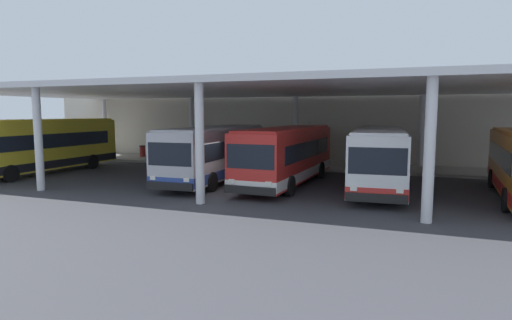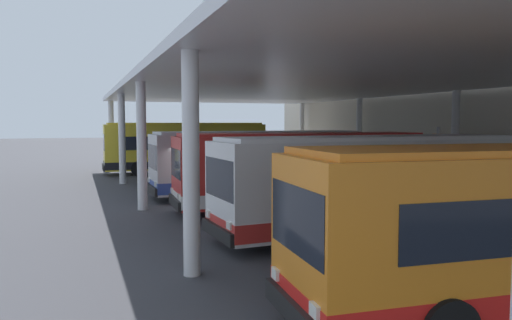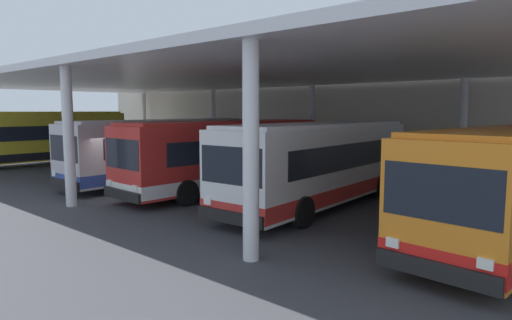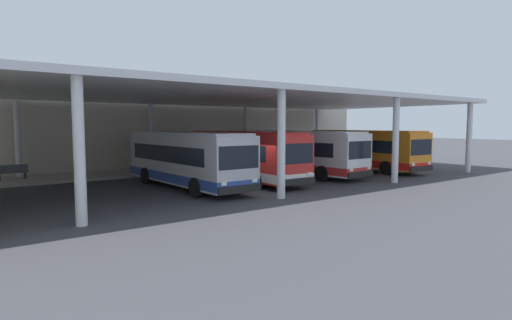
{
  "view_description": "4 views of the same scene",
  "coord_description": "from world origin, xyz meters",
  "views": [
    {
      "loc": [
        8.62,
        -18.71,
        3.99
      ],
      "look_at": [
        0.39,
        3.49,
        1.32
      ],
      "focal_mm": 29.48,
      "sensor_mm": 36.0,
      "label": 1
    },
    {
      "loc": [
        20.46,
        -4.98,
        3.61
      ],
      "look_at": [
        -0.9,
        2.81,
        1.86
      ],
      "focal_mm": 34.51,
      "sensor_mm": 36.0,
      "label": 2
    },
    {
      "loc": [
        16.28,
        -10.26,
        3.62
      ],
      "look_at": [
        3.09,
        4.64,
        1.4
      ],
      "focal_mm": 31.06,
      "sensor_mm": 36.0,
      "label": 3
    },
    {
      "loc": [
        -12.85,
        -17.68,
        3.54
      ],
      "look_at": [
        2.25,
        2.57,
        1.43
      ],
      "focal_mm": 28.82,
      "sensor_mm": 36.0,
      "label": 4
    }
  ],
  "objects": [
    {
      "name": "station_building_facade",
      "position": [
        0.0,
        15.0,
        3.32
      ],
      "size": [
        48.0,
        1.6,
        6.64
      ],
      "primitive_type": "cube",
      "color": "beige",
      "rests_on": "ground"
    },
    {
      "name": "bench_waiting",
      "position": [
        -9.84,
        11.82,
        0.66
      ],
      "size": [
        1.8,
        0.45,
        0.92
      ],
      "color": "#4C515B",
      "rests_on": "platform_kerb"
    },
    {
      "name": "bus_nearest_bay",
      "position": [
        -14.17,
        2.32,
        1.84
      ],
      "size": [
        2.83,
        11.36,
        3.57
      ],
      "color": "yellow",
      "rests_on": "ground"
    },
    {
      "name": "platform_kerb",
      "position": [
        0.0,
        11.75,
        0.09
      ],
      "size": [
        42.0,
        4.5,
        0.18
      ],
      "primitive_type": "cube",
      "color": "#A39E93",
      "rests_on": "ground"
    },
    {
      "name": "trash_bin",
      "position": [
        -13.29,
        11.96,
        0.68
      ],
      "size": [
        0.52,
        0.52,
        0.98
      ],
      "color": "maroon",
      "rests_on": "platform_kerb"
    },
    {
      "name": "bus_second_bay",
      "position": [
        -2.1,
        3.41,
        1.66
      ],
      "size": [
        2.89,
        10.58,
        3.17
      ],
      "color": "#B7B7BC",
      "rests_on": "ground"
    },
    {
      "name": "bus_far_bay",
      "position": [
        7.07,
        3.89,
        1.66
      ],
      "size": [
        3.14,
        10.66,
        3.17
      ],
      "color": "white",
      "rests_on": "ground"
    },
    {
      "name": "bus_middle_bay",
      "position": [
        2.15,
        3.72,
        1.66
      ],
      "size": [
        3.0,
        10.62,
        3.17
      ],
      "color": "red",
      "rests_on": "ground"
    },
    {
      "name": "banner_sign",
      "position": [
        1.72,
        10.94,
        1.98
      ],
      "size": [
        0.7,
        0.12,
        3.2
      ],
      "color": "#B2B2B7",
      "rests_on": "platform_kerb"
    },
    {
      "name": "canopy_shelter",
      "position": [
        0.0,
        5.5,
        5.29
      ],
      "size": [
        40.0,
        17.0,
        5.55
      ],
      "color": "silver",
      "rests_on": "ground"
    },
    {
      "name": "ground_plane",
      "position": [
        0.0,
        0.0,
        0.0
      ],
      "size": [
        200.0,
        200.0,
        0.0
      ],
      "primitive_type": "plane",
      "color": "#3D3D42"
    }
  ]
}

